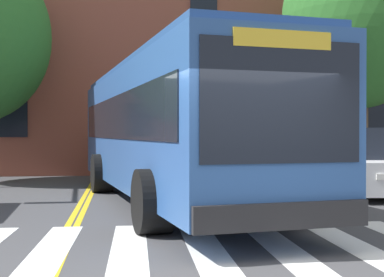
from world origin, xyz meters
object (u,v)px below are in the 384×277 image
car_white_far_lane (368,165)px  car_tan_behind_bus (127,154)px  city_bus (168,128)px  street_tree_curbside_large (358,19)px

car_white_far_lane → car_tan_behind_bus: (-6.47, 7.94, 0.02)m
city_bus → street_tree_curbside_large: 9.56m
car_tan_behind_bus → street_tree_curbside_large: size_ratio=0.46×
city_bus → street_tree_curbside_large: street_tree_curbside_large is taller
city_bus → street_tree_curbside_large: bearing=34.9°
car_white_far_lane → street_tree_curbside_large: size_ratio=0.51×
city_bus → street_tree_curbside_large: size_ratio=1.41×
city_bus → car_tan_behind_bus: city_bus is taller
city_bus → car_white_far_lane: 5.75m
car_white_far_lane → car_tan_behind_bus: bearing=129.2°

